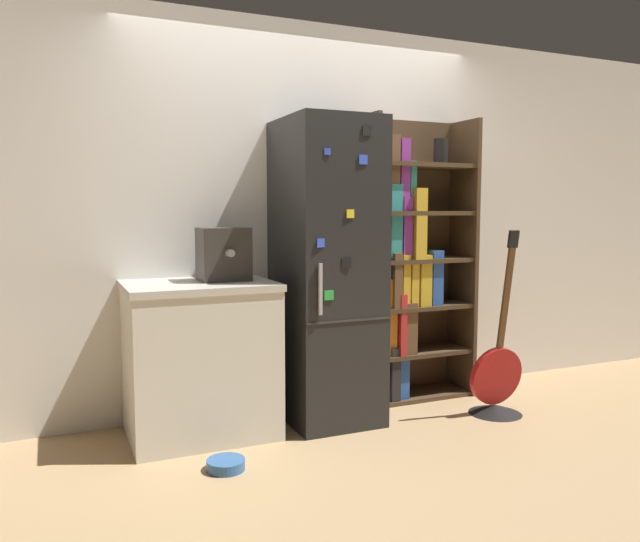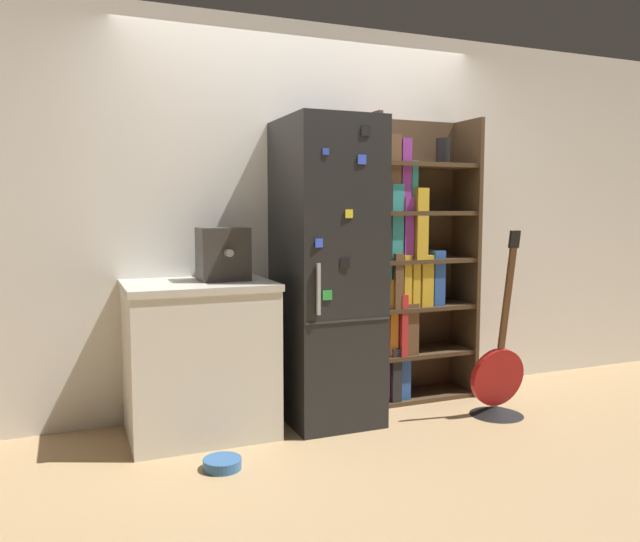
{
  "view_description": "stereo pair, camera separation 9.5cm",
  "coord_description": "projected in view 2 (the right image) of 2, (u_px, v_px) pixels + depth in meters",
  "views": [
    {
      "loc": [
        -1.62,
        -3.5,
        1.35
      ],
      "look_at": [
        -0.03,
        0.15,
        0.96
      ],
      "focal_mm": 35.0,
      "sensor_mm": 36.0,
      "label": 1
    },
    {
      "loc": [
        -1.53,
        -3.54,
        1.35
      ],
      "look_at": [
        -0.03,
        0.15,
        0.96
      ],
      "focal_mm": 35.0,
      "sensor_mm": 36.0,
      "label": 2
    }
  ],
  "objects": [
    {
      "name": "ground_plane",
      "position": [
        333.0,
        422.0,
        3.97
      ],
      "size": [
        16.0,
        16.0,
        0.0
      ],
      "primitive_type": "plane",
      "color": "tan"
    },
    {
      "name": "wall_back",
      "position": [
        306.0,
        217.0,
        4.28
      ],
      "size": [
        8.0,
        0.05,
        2.6
      ],
      "color": "white",
      "rests_on": "ground_plane"
    },
    {
      "name": "refrigerator",
      "position": [
        326.0,
        271.0,
        3.98
      ],
      "size": [
        0.56,
        0.7,
        1.92
      ],
      "color": "black",
      "rests_on": "ground_plane"
    },
    {
      "name": "bookshelf",
      "position": [
        403.0,
        267.0,
        4.4
      ],
      "size": [
        0.82,
        0.36,
        1.99
      ],
      "color": "#4C3823",
      "rests_on": "ground_plane"
    },
    {
      "name": "kitchen_counter",
      "position": [
        200.0,
        358.0,
        3.74
      ],
      "size": [
        0.86,
        0.65,
        0.92
      ],
      "color": "silver",
      "rests_on": "ground_plane"
    },
    {
      "name": "espresso_machine",
      "position": [
        223.0,
        254.0,
        3.77
      ],
      "size": [
        0.29,
        0.3,
        0.32
      ],
      "color": "#38332D",
      "rests_on": "kitchen_counter"
    },
    {
      "name": "guitar",
      "position": [
        497.0,
        389.0,
        4.1
      ],
      "size": [
        0.39,
        0.35,
        1.22
      ],
      "color": "black",
      "rests_on": "ground_plane"
    },
    {
      "name": "pet_bowl",
      "position": [
        222.0,
        463.0,
        3.26
      ],
      "size": [
        0.2,
        0.2,
        0.06
      ],
      "color": "#3366A5",
      "rests_on": "ground_plane"
    }
  ]
}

